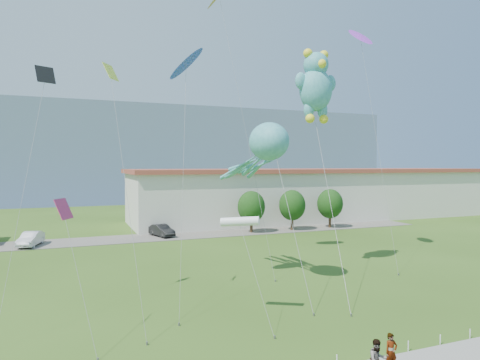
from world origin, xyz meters
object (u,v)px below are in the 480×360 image
(pedestrian_left, at_px, (391,352))
(pedestrian_right, at_px, (377,360))
(octopus_kite, at_px, (263,151))
(warehouse, at_px, (317,193))
(teddy_bear_kite, at_px, (316,84))
(parked_car_black, at_px, (162,230))
(parked_car_silver, at_px, (31,239))

(pedestrian_left, height_order, pedestrian_right, pedestrian_right)
(octopus_kite, bearing_deg, warehouse, 52.66)
(pedestrian_left, xyz_separation_m, pedestrian_right, (-1.10, -0.47, 0.04))
(octopus_kite, height_order, teddy_bear_kite, teddy_bear_kite)
(teddy_bear_kite, bearing_deg, pedestrian_right, -113.54)
(parked_car_black, bearing_deg, parked_car_silver, 166.79)
(warehouse, distance_m, parked_car_silver, 43.14)
(teddy_bear_kite, bearing_deg, parked_car_black, 110.65)
(warehouse, bearing_deg, teddy_bear_kite, -121.97)
(pedestrian_right, bearing_deg, warehouse, 66.30)
(warehouse, bearing_deg, parked_car_black, -162.38)
(pedestrian_right, distance_m, octopus_kite, 17.43)
(teddy_bear_kite, bearing_deg, pedestrian_left, -110.77)
(parked_car_silver, distance_m, octopus_kite, 29.80)
(warehouse, distance_m, parked_car_black, 29.01)
(parked_car_silver, relative_size, teddy_bear_kite, 0.25)
(parked_car_silver, height_order, octopus_kite, octopus_kite)
(parked_car_silver, bearing_deg, warehouse, 27.33)
(warehouse, relative_size, octopus_kite, 4.97)
(octopus_kite, relative_size, teddy_bear_kite, 0.68)
(pedestrian_left, relative_size, parked_car_black, 0.36)
(pedestrian_left, distance_m, parked_car_black, 38.01)
(parked_car_black, distance_m, teddy_bear_kite, 27.66)
(parked_car_silver, distance_m, teddy_bear_kite, 34.17)
(parked_car_black, height_order, octopus_kite, octopus_kite)
(pedestrian_right, height_order, octopus_kite, octopus_kite)
(pedestrian_left, bearing_deg, pedestrian_right, -153.06)
(pedestrian_left, bearing_deg, parked_car_black, 97.29)
(warehouse, height_order, parked_car_silver, warehouse)
(pedestrian_left, relative_size, teddy_bear_kite, 0.09)
(warehouse, xyz_separation_m, pedestrian_left, (-25.22, -46.67, -3.23))
(pedestrian_right, bearing_deg, octopus_kite, 88.90)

